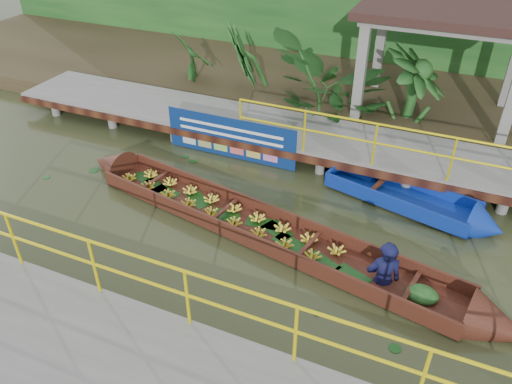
% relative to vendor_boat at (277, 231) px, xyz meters
% --- Properties ---
extents(ground, '(80.00, 80.00, 0.00)m').
position_rel_vendor_boat_xyz_m(ground, '(-1.00, 0.08, -0.24)').
color(ground, '#2F351A').
rests_on(ground, ground).
extents(land_strip, '(30.00, 8.00, 0.45)m').
position_rel_vendor_boat_xyz_m(land_strip, '(-1.00, 7.58, -0.01)').
color(land_strip, '#2E2617').
rests_on(land_strip, ground).
extents(far_dock, '(16.00, 2.06, 1.66)m').
position_rel_vendor_boat_xyz_m(far_dock, '(-0.98, 3.51, 0.24)').
color(far_dock, slate).
rests_on(far_dock, ground).
extents(pavilion, '(4.40, 3.00, 3.00)m').
position_rel_vendor_boat_xyz_m(pavilion, '(2.00, 6.38, 2.58)').
color(pavilion, slate).
rests_on(pavilion, ground).
extents(foliage_backdrop, '(30.00, 0.80, 4.00)m').
position_rel_vendor_boat_xyz_m(foliage_backdrop, '(-1.00, 10.08, 1.76)').
color(foliage_backdrop, '#143E16').
rests_on(foliage_backdrop, ground).
extents(vendor_boat, '(9.80, 2.75, 2.14)m').
position_rel_vendor_boat_xyz_m(vendor_boat, '(0.00, 0.00, 0.00)').
color(vendor_boat, '#3C1C10').
rests_on(vendor_boat, ground).
extents(moored_blue_boat, '(3.86, 1.82, 0.89)m').
position_rel_vendor_boat_xyz_m(moored_blue_boat, '(2.84, 2.06, -0.08)').
color(moored_blue_boat, navy).
rests_on(moored_blue_boat, ground).
extents(blue_banner, '(3.40, 0.04, 1.06)m').
position_rel_vendor_boat_xyz_m(blue_banner, '(-2.25, 2.56, 0.32)').
color(blue_banner, navy).
rests_on(blue_banner, ground).
extents(tropical_plants, '(14.58, 1.58, 1.98)m').
position_rel_vendor_boat_xyz_m(tropical_plants, '(1.25, 5.38, 1.20)').
color(tropical_plants, '#143E16').
rests_on(tropical_plants, ground).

